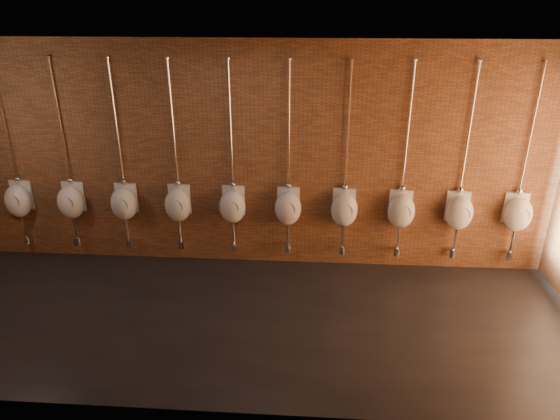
{
  "coord_description": "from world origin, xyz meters",
  "views": [
    {
      "loc": [
        0.91,
        -5.09,
        3.71
      ],
      "look_at": [
        0.5,
        0.9,
        1.1
      ],
      "focal_mm": 32.0,
      "sensor_mm": 36.0,
      "label": 1
    }
  ],
  "objects": [
    {
      "name": "urinal_7",
      "position": [
        2.16,
        1.37,
        0.95
      ],
      "size": [
        0.4,
        0.36,
        2.72
      ],
      "color": "white",
      "rests_on": "ground"
    },
    {
      "name": "urinal_8",
      "position": [
        2.95,
        1.37,
        0.95
      ],
      "size": [
        0.4,
        0.36,
        2.72
      ],
      "color": "white",
      "rests_on": "ground"
    },
    {
      "name": "urinal_9",
      "position": [
        3.74,
        1.37,
        0.95
      ],
      "size": [
        0.4,
        0.36,
        2.72
      ],
      "color": "white",
      "rests_on": "ground"
    },
    {
      "name": "urinal_4",
      "position": [
        -0.21,
        1.37,
        0.95
      ],
      "size": [
        0.4,
        0.36,
        2.72
      ],
      "color": "white",
      "rests_on": "ground"
    },
    {
      "name": "urinal_5",
      "position": [
        0.58,
        1.37,
        0.95
      ],
      "size": [
        0.4,
        0.36,
        2.72
      ],
      "color": "white",
      "rests_on": "ground"
    },
    {
      "name": "urinal_2",
      "position": [
        -1.79,
        1.37,
        0.95
      ],
      "size": [
        0.4,
        0.36,
        2.72
      ],
      "color": "white",
      "rests_on": "ground"
    },
    {
      "name": "urinal_0",
      "position": [
        -3.36,
        1.37,
        0.95
      ],
      "size": [
        0.4,
        0.36,
        2.72
      ],
      "color": "white",
      "rests_on": "ground"
    },
    {
      "name": "room_shell",
      "position": [
        0.0,
        0.0,
        2.01
      ],
      "size": [
        8.54,
        3.04,
        3.22
      ],
      "color": "black",
      "rests_on": "ground"
    },
    {
      "name": "urinal_3",
      "position": [
        -1.0,
        1.37,
        0.95
      ],
      "size": [
        0.4,
        0.36,
        2.72
      ],
      "color": "white",
      "rests_on": "ground"
    },
    {
      "name": "urinal_6",
      "position": [
        1.37,
        1.37,
        0.95
      ],
      "size": [
        0.4,
        0.36,
        2.72
      ],
      "color": "white",
      "rests_on": "ground"
    },
    {
      "name": "urinal_1",
      "position": [
        -2.58,
        1.37,
        0.95
      ],
      "size": [
        0.4,
        0.36,
        2.72
      ],
      "color": "white",
      "rests_on": "ground"
    },
    {
      "name": "ground",
      "position": [
        0.0,
        0.0,
        0.0
      ],
      "size": [
        8.5,
        8.5,
        0.0
      ],
      "primitive_type": "plane",
      "color": "black",
      "rests_on": "ground"
    }
  ]
}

